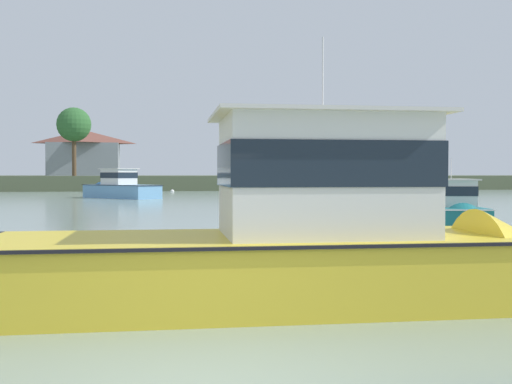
{
  "coord_description": "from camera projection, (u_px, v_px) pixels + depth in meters",
  "views": [
    {
      "loc": [
        -0.58,
        -6.01,
        2.15
      ],
      "look_at": [
        5.78,
        31.51,
        1.09
      ],
      "focal_mm": 44.31,
      "sensor_mm": 36.0,
      "label": 1
    }
  ],
  "objects": [
    {
      "name": "mooring_buoy_yellow",
      "position": [
        408.0,
        203.0,
        45.01
      ],
      "size": [
        0.49,
        0.49,
        0.55
      ],
      "color": "yellow",
      "rests_on": "ground"
    },
    {
      "name": "cottage_behind_trees",
      "position": [
        84.0,
        152.0,
        104.35
      ],
      "size": [
        12.13,
        8.44,
        7.53
      ],
      "color": "gray",
      "rests_on": "far_shore_bank"
    },
    {
      "name": "cruiser_wood",
      "position": [
        323.0,
        191.0,
        60.36
      ],
      "size": [
        8.23,
        7.37,
        4.84
      ],
      "color": "brown",
      "rests_on": "ground"
    },
    {
      "name": "shore_tree_inland_b",
      "position": [
        74.0,
        125.0,
        83.46
      ],
      "size": [
        4.51,
        4.51,
        9.07
      ],
      "color": "brown",
      "rests_on": "far_shore_bank"
    },
    {
      "name": "cruiser_green",
      "position": [
        346.0,
        200.0,
        39.42
      ],
      "size": [
        4.47,
        7.97,
        4.18
      ],
      "color": "#236B3D",
      "rests_on": "ground"
    },
    {
      "name": "cruiser_teal",
      "position": [
        453.0,
        215.0,
        26.22
      ],
      "size": [
        3.29,
        7.12,
        3.51
      ],
      "color": "#196B70",
      "rests_on": "ground"
    },
    {
      "name": "mooring_buoy_white",
      "position": [
        172.0,
        191.0,
        76.9
      ],
      "size": [
        0.47,
        0.47,
        0.53
      ],
      "color": "white",
      "rests_on": "ground"
    },
    {
      "name": "cruiser_yellow",
      "position": [
        348.0,
        260.0,
        10.55
      ],
      "size": [
        10.89,
        3.24,
        5.45
      ],
      "color": "gold",
      "rests_on": "ground"
    },
    {
      "name": "sailboat_grey",
      "position": [
        445.0,
        194.0,
        62.83
      ],
      "size": [
        5.38,
        6.26,
        8.27
      ],
      "color": "gray",
      "rests_on": "ground"
    },
    {
      "name": "far_shore_bank",
      "position": [
        153.0,
        181.0,
        109.91
      ],
      "size": [
        183.35,
        59.59,
        1.95
      ],
      "primitive_type": "cube",
      "color": "#4C563D",
      "rests_on": "ground"
    },
    {
      "name": "cruiser_skyblue",
      "position": [
        116.0,
        191.0,
        57.95
      ],
      "size": [
        8.02,
        8.98,
        4.49
      ],
      "color": "#669ECC",
      "rests_on": "ground"
    },
    {
      "name": "dinghy_red",
      "position": [
        445.0,
        201.0,
        46.86
      ],
      "size": [
        3.62,
        2.29,
        0.57
      ],
      "color": "#B2231E",
      "rests_on": "ground"
    },
    {
      "name": "shore_tree_right_mid",
      "position": [
        320.0,
        132.0,
        100.45
      ],
      "size": [
        5.32,
        5.32,
        10.3
      ],
      "color": "brown",
      "rests_on": "far_shore_bank"
    },
    {
      "name": "cottage_near_water",
      "position": [
        347.0,
        150.0,
        110.06
      ],
      "size": [
        12.78,
        7.1,
        8.58
      ],
      "color": "tan",
      "rests_on": "far_shore_bank"
    },
    {
      "name": "shore_tree_center_left",
      "position": [
        388.0,
        134.0,
        101.28
      ],
      "size": [
        4.5,
        4.5,
        8.98
      ],
      "color": "brown",
      "rests_on": "far_shore_bank"
    },
    {
      "name": "mooring_buoy_orange",
      "position": [
        428.0,
        198.0,
        55.44
      ],
      "size": [
        0.5,
        0.5,
        0.55
      ],
      "color": "orange",
      "rests_on": "ground"
    }
  ]
}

